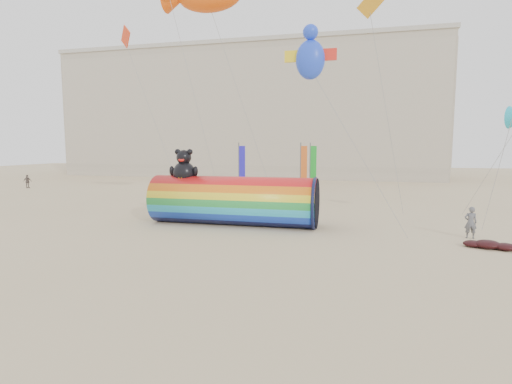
% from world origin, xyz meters
% --- Properties ---
extents(ground, '(160.00, 160.00, 0.00)m').
position_xyz_m(ground, '(0.00, 0.00, 0.00)').
color(ground, '#CCB58C').
rests_on(ground, ground).
extents(hotel_building, '(60.40, 15.40, 20.60)m').
position_xyz_m(hotel_building, '(-12.00, 45.95, 10.31)').
color(hotel_building, '#B7AD99').
rests_on(hotel_building, ground).
extents(windsock_assembly, '(10.36, 3.16, 4.78)m').
position_xyz_m(windsock_assembly, '(-1.64, 4.16, 1.58)').
color(windsock_assembly, red).
rests_on(windsock_assembly, ground).
extents(kite_handler, '(0.63, 0.43, 1.70)m').
position_xyz_m(kite_handler, '(11.71, 3.59, 0.85)').
color(kite_handler, '#585A60').
rests_on(kite_handler, ground).
extents(fabric_bundle, '(2.62, 1.35, 0.41)m').
position_xyz_m(fabric_bundle, '(12.16, 1.50, 0.17)').
color(fabric_bundle, '#3D0B0D').
rests_on(fabric_bundle, ground).
extents(festival_banners, '(6.89, 2.28, 5.20)m').
position_xyz_m(festival_banners, '(-0.50, 16.63, 2.64)').
color(festival_banners, '#59595E').
rests_on(festival_banners, ground).
extents(flying_kites, '(26.04, 7.47, 9.71)m').
position_xyz_m(flying_kites, '(0.75, 4.43, 12.60)').
color(flying_kites, '#F2550C').
rests_on(flying_kites, ground).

